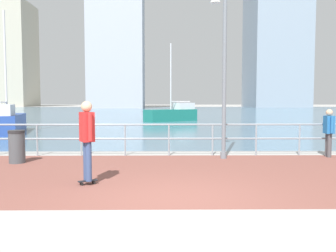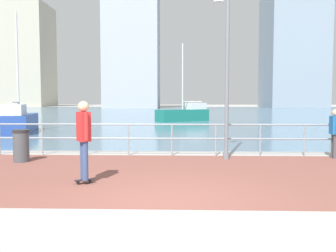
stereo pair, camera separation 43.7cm
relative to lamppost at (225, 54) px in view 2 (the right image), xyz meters
The scene contains 13 objects.
ground 35.41m from the lamppost, 92.59° to the left, with size 220.00×220.00×0.00m, color #ADAAA5.
brick_paving 4.27m from the lamppost, 123.38° to the right, with size 28.00×5.75×0.01m, color brown.
harbor_water 45.59m from the lamppost, 92.01° to the left, with size 180.00×88.00×0.00m, color slate.
waterfront_railing 2.94m from the lamppost, 163.98° to the left, with size 25.25×0.06×1.03m.
lamppost is the anchor object (origin of this frame).
skateboarder 5.29m from the lamppost, 133.65° to the right, with size 0.40×0.53×1.75m.
bystander 4.08m from the lamppost, ahead, with size 0.26×0.55×1.50m.
trash_bin 6.54m from the lamppost, behind, with size 0.46×0.46×0.93m.
sailboat_yellow 13.57m from the lamppost, 140.22° to the left, with size 2.58×4.90×6.58m.
sailboat_white 20.01m from the lamppost, 92.86° to the left, with size 4.66×3.88×6.57m.
tower_beige 109.49m from the lamppost, 116.58° to the left, with size 15.68×14.10×32.25m.
tower_steel 90.33m from the lamppost, 71.80° to the left, with size 13.93×16.37×44.06m.
tower_slate 76.47m from the lamppost, 99.75° to the left, with size 12.35×10.10×49.93m.
Camera 2 is at (0.26, -6.23, 1.76)m, focal length 38.53 mm.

